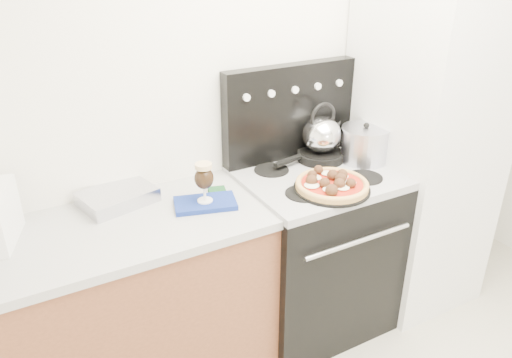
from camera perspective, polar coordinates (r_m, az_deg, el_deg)
room_shell at (r=1.78m, az=22.03°, el=-0.95°), size 3.52×3.01×2.52m
base_cabinet at (r=2.45m, az=-16.43°, el=-15.12°), size 1.45×0.60×0.86m
countertop at (r=2.19m, az=-17.88°, el=-6.13°), size 1.48×0.63×0.04m
stove_body at (r=2.77m, az=6.48°, el=-8.44°), size 0.76×0.65×0.88m
cooktop at (r=2.55m, az=6.99°, el=0.15°), size 0.76×0.65×0.04m
backguard at (r=2.66m, az=3.85°, el=7.67°), size 0.76×0.08×0.50m
fridge at (r=2.95m, az=18.51°, el=3.69°), size 0.64×0.68×1.90m
foil_sheet at (r=2.36m, az=-15.56°, el=-1.96°), size 0.36×0.30×0.06m
oven_mitt at (r=2.27m, az=-5.82°, el=-2.78°), size 0.31×0.23×0.02m
beer_glass at (r=2.22m, az=-5.94°, el=-0.38°), size 0.11×0.11×0.19m
pizza_pan at (r=2.39m, az=8.64°, el=-1.11°), size 0.42×0.42×0.01m
pizza at (r=2.37m, az=8.69°, el=-0.45°), size 0.38×0.38×0.05m
skillet at (r=2.70m, az=7.38°, el=2.65°), size 0.30×0.30×0.04m
tea_kettle at (r=2.65m, az=7.55°, el=5.37°), size 0.22×0.22×0.23m
stock_pot at (r=2.70m, az=12.29°, el=3.79°), size 0.25×0.25×0.18m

